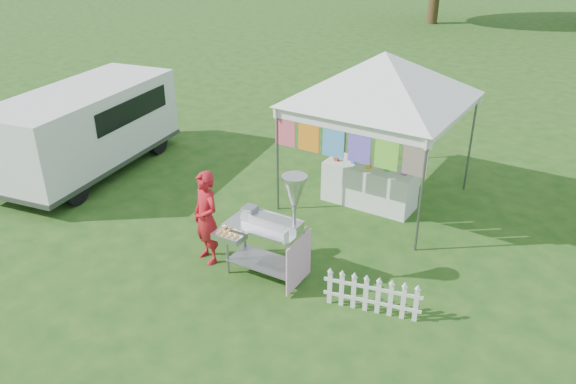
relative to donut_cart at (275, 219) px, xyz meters
The scene contains 7 objects.
ground 1.11m from the donut_cart, 25.71° to the right, with size 120.00×120.00×0.00m, color #1D4714.
canopy_main 3.91m from the donut_cart, 87.39° to the left, with size 4.24×4.24×3.45m.
donut_cart is the anchor object (origin of this frame).
vendor 1.29m from the donut_cart, behind, with size 0.59×0.38×1.61m, color #B11520.
cargo_van 6.03m from the donut_cart, 166.40° to the left, with size 2.59×4.78×1.88m.
picket_fence 1.83m from the donut_cart, ahead, with size 1.41×0.35×0.56m.
display_table 3.23m from the donut_cart, 87.32° to the left, with size 1.80×0.70×0.82m, color white.
Camera 1 is at (3.98, -6.09, 5.23)m, focal length 35.00 mm.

